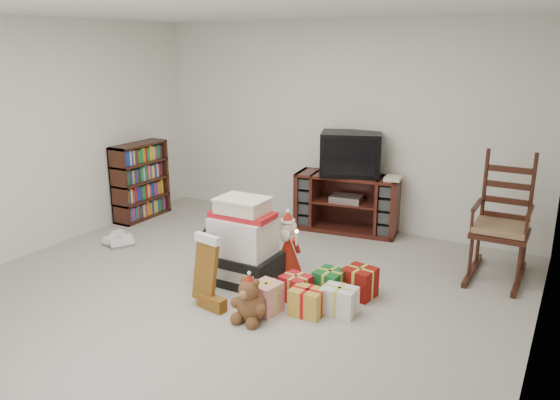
% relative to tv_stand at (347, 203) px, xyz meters
% --- Properties ---
extents(room, '(5.01, 5.01, 2.51)m').
position_rel_tv_stand_xyz_m(room, '(-0.23, -2.25, 0.89)').
color(room, '#A7A299').
rests_on(room, ground).
extents(tv_stand, '(1.28, 0.60, 0.71)m').
position_rel_tv_stand_xyz_m(tv_stand, '(0.00, 0.00, 0.00)').
color(tv_stand, '#491B15').
rests_on(tv_stand, floor).
extents(bookshelf, '(0.27, 0.81, 0.99)m').
position_rel_tv_stand_xyz_m(bookshelf, '(-2.56, -0.82, 0.12)').
color(bookshelf, '#3D1A10').
rests_on(bookshelf, floor).
extents(rocking_chair, '(0.51, 0.85, 1.28)m').
position_rel_tv_stand_xyz_m(rocking_chair, '(1.83, -0.52, 0.08)').
color(rocking_chair, '#3D1A10').
rests_on(rocking_chair, floor).
extents(gift_pile, '(0.66, 0.48, 0.82)m').
position_rel_tv_stand_xyz_m(gift_pile, '(-0.28, -1.88, 0.01)').
color(gift_pile, black).
rests_on(gift_pile, floor).
extents(red_suitcase, '(0.44, 0.34, 0.60)m').
position_rel_tv_stand_xyz_m(red_suitcase, '(-0.43, -1.97, -0.09)').
color(red_suitcase, maroon).
rests_on(red_suitcase, floor).
extents(stocking, '(0.32, 0.18, 0.65)m').
position_rel_tv_stand_xyz_m(stocking, '(-0.31, -2.43, -0.03)').
color(stocking, '#0D7A1F').
rests_on(stocking, floor).
extents(teddy_bear, '(0.26, 0.23, 0.38)m').
position_rel_tv_stand_xyz_m(teddy_bear, '(0.19, -2.50, -0.19)').
color(teddy_bear, brown).
rests_on(teddy_bear, floor).
extents(santa_figurine, '(0.33, 0.31, 0.67)m').
position_rel_tv_stand_xyz_m(santa_figurine, '(0.01, -1.53, -0.10)').
color(santa_figurine, maroon).
rests_on(santa_figurine, floor).
extents(mrs_claus_figurine, '(0.32, 0.31, 0.66)m').
position_rel_tv_stand_xyz_m(mrs_claus_figurine, '(-0.61, -1.37, -0.10)').
color(mrs_claus_figurine, maroon).
rests_on(mrs_claus_figurine, floor).
extents(sneaker_pair, '(0.35, 0.29, 0.10)m').
position_rel_tv_stand_xyz_m(sneaker_pair, '(-2.08, -1.75, -0.31)').
color(sneaker_pair, white).
rests_on(sneaker_pair, floor).
extents(gift_cluster, '(0.74, 1.03, 0.25)m').
position_rel_tv_stand_xyz_m(gift_cluster, '(0.55, -1.98, -0.23)').
color(gift_cluster, '#B5141D').
rests_on(gift_cluster, floor).
extents(crt_television, '(0.82, 0.71, 0.51)m').
position_rel_tv_stand_xyz_m(crt_television, '(0.02, 0.02, 0.61)').
color(crt_television, black).
rests_on(crt_television, tv_stand).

